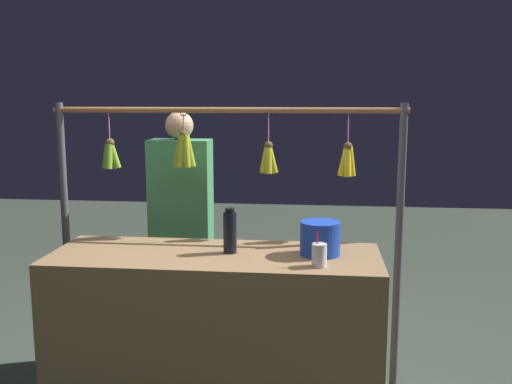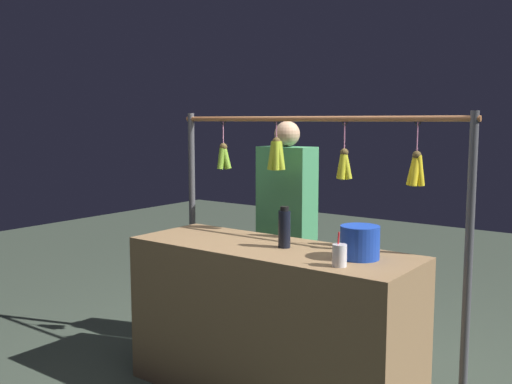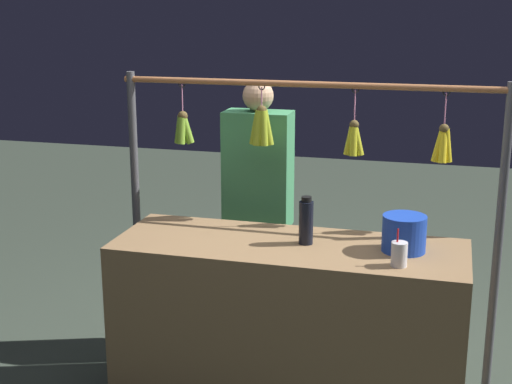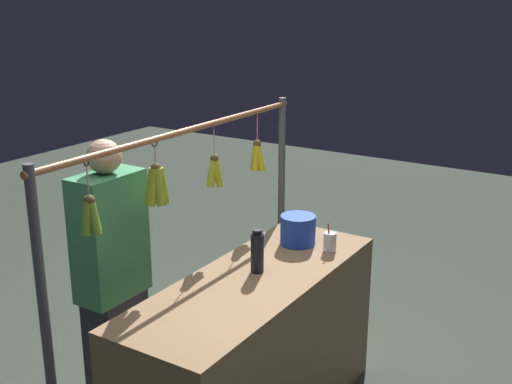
# 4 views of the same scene
# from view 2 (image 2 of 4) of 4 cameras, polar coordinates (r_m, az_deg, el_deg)

# --- Properties ---
(market_counter) EXTENTS (1.67, 0.59, 0.88)m
(market_counter) POSITION_cam_2_polar(r_m,az_deg,el_deg) (3.41, 1.41, -12.51)
(market_counter) COLOR olive
(market_counter) RESTS_ON ground
(display_rack) EXTENTS (1.99, 0.12, 1.63)m
(display_rack) POSITION_cam_2_polar(r_m,az_deg,el_deg) (3.59, 4.86, -0.21)
(display_rack) COLOR #4C4C51
(display_rack) RESTS_ON ground
(water_bottle) EXTENTS (0.07, 0.07, 0.23)m
(water_bottle) POSITION_cam_2_polar(r_m,az_deg,el_deg) (3.25, 2.77, -3.52)
(water_bottle) COLOR black
(water_bottle) RESTS_ON market_counter
(blue_bucket) EXTENTS (0.20, 0.20, 0.17)m
(blue_bucket) POSITION_cam_2_polar(r_m,az_deg,el_deg) (3.04, 10.04, -4.83)
(blue_bucket) COLOR #1C43BA
(blue_bucket) RESTS_ON market_counter
(drink_cup) EXTENTS (0.07, 0.07, 0.17)m
(drink_cup) POSITION_cam_2_polar(r_m,az_deg,el_deg) (2.87, 8.10, -6.10)
(drink_cup) COLOR silver
(drink_cup) RESTS_ON market_counter
(vendor_person) EXTENTS (0.37, 0.20, 1.57)m
(vendor_person) POSITION_cam_2_polar(r_m,az_deg,el_deg) (4.02, 2.98, -4.50)
(vendor_person) COLOR #2D2D38
(vendor_person) RESTS_ON ground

